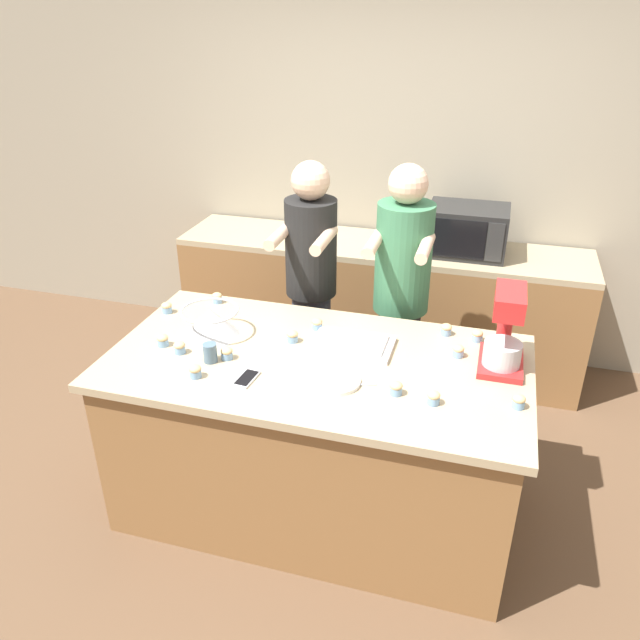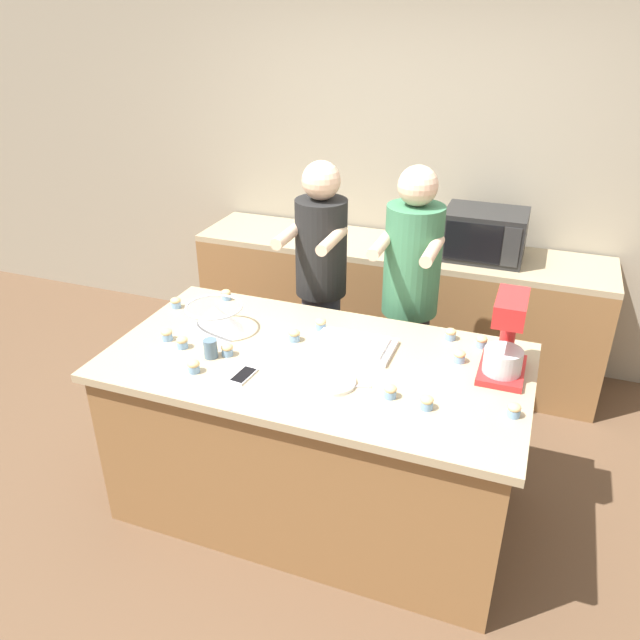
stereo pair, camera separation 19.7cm
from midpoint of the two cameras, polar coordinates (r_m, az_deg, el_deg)
ground_plane at (r=3.48m, az=-1.93°, el=-16.24°), size 16.00×16.00×0.00m
back_wall at (r=4.50m, az=5.49°, el=13.68°), size 10.00×0.06×2.70m
island_counter at (r=3.19m, az=-2.06°, el=-10.42°), size 1.98×1.05×0.89m
back_counter at (r=4.48m, az=4.11°, el=1.45°), size 2.80×0.60×0.91m
person_left at (r=3.67m, az=-2.36°, el=2.70°), size 0.32×0.49×1.63m
person_right at (r=3.55m, az=5.80°, el=1.75°), size 0.33×0.50×1.65m
stand_mixer at (r=2.90m, az=14.70°, el=-1.24°), size 0.20×0.30×0.39m
mixing_bowl at (r=3.18m, az=-11.74°, el=-0.16°), size 0.29×0.29×0.14m
baking_tray at (r=3.03m, az=1.12°, el=-2.23°), size 0.39×0.25×0.04m
microwave_oven at (r=4.18m, az=11.98°, el=8.01°), size 0.51×0.38×0.31m
cell_phone at (r=2.82m, az=-8.72°, el=-5.35°), size 0.08×0.15×0.01m
drinking_glass at (r=2.96m, az=-11.90°, el=-2.99°), size 0.07×0.07×0.09m
small_plate at (r=2.76m, az=-0.44°, el=-5.70°), size 0.20×0.20×0.02m
knife at (r=2.75m, az=0.44°, el=-6.01°), size 0.21×0.09×0.01m
cupcake_0 at (r=2.87m, az=-13.29°, el=-4.62°), size 0.06×0.06×0.06m
cupcake_1 at (r=3.48m, az=-15.42°, el=1.08°), size 0.06×0.06×0.06m
cupcake_2 at (r=2.64m, az=8.23°, el=-7.08°), size 0.06×0.06×0.06m
cupcake_3 at (r=3.15m, az=12.46°, el=-1.42°), size 0.06×0.06×0.06m
cupcake_4 at (r=3.18m, az=9.73°, el=-0.87°), size 0.06×0.06×0.06m
cupcake_5 at (r=3.07m, az=-14.53°, el=-2.48°), size 0.06×0.06×0.06m
cupcake_6 at (r=3.16m, az=-15.94°, el=-1.82°), size 0.06×0.06×0.06m
cupcake_7 at (r=3.08m, az=-4.38°, el=-1.52°), size 0.06×0.06×0.06m
cupcake_8 at (r=2.98m, az=-10.40°, el=-3.04°), size 0.06×0.06×0.06m
cupcake_9 at (r=3.53m, az=-10.98°, el=1.99°), size 0.06×0.06×0.06m
cupcake_10 at (r=2.68m, az=4.88°, el=-6.27°), size 0.06×0.06×0.06m
cupcake_11 at (r=3.19m, az=-2.05°, el=-0.41°), size 0.06×0.06×0.06m
cupcake_12 at (r=3.00m, az=10.69°, el=-2.82°), size 0.06×0.06×0.06m
cupcake_13 at (r=2.69m, az=15.71°, el=-7.21°), size 0.06×0.06×0.06m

